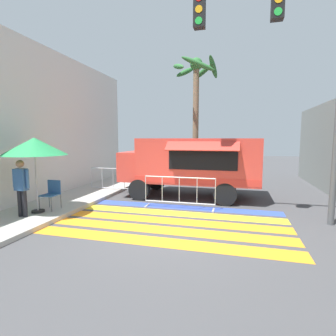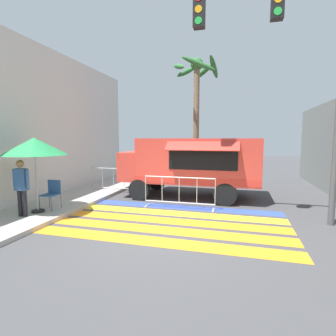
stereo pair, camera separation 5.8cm
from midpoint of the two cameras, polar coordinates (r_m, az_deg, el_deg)
The scene contains 11 objects.
ground_plane at distance 7.07m, azimuth -0.47°, elevation -12.67°, with size 60.00×60.00×0.00m, color #424244.
sidewalk_left at distance 9.80m, azimuth -32.04°, elevation -7.83°, with size 4.40×16.00×0.13m.
crosswalk_painted at distance 7.52m, azimuth 0.55°, elevation -11.45°, with size 6.40×3.60×0.01m.
food_truck at distance 10.35m, azimuth 4.46°, elevation 1.42°, with size 5.27×2.79×2.32m.
traffic_signal_pole at distance 8.21m, azimuth 23.26°, elevation 24.05°, with size 4.72×0.29×6.79m.
patio_umbrella at distance 8.56m, azimuth -27.25°, elevation 4.15°, with size 1.82×1.82×2.22m.
folding_chair at distance 8.97m, azimuth -24.14°, elevation -4.75°, with size 0.46×0.46×0.89m.
vendor_person at distance 8.38m, azimuth -29.49°, elevation -3.23°, with size 0.53×0.21×1.60m.
barricade_front at distance 8.72m, azimuth 2.28°, elevation -5.35°, with size 2.39×0.44×1.06m.
barricade_side at distance 11.47m, azimuth -11.99°, elevation -2.65°, with size 2.11×0.44×1.06m.
palm_tree at distance 13.22m, azimuth 5.89°, elevation 16.08°, with size 2.34×2.28×6.15m.
Camera 1 is at (1.74, -6.45, 2.32)m, focal length 28.00 mm.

